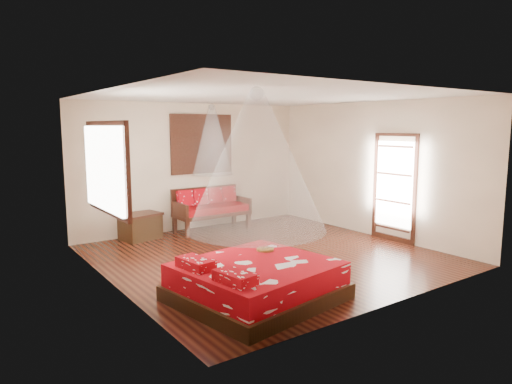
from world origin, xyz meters
The scene contains 10 objects.
room centered at (0.00, 0.00, 1.40)m, with size 5.54×5.54×2.84m.
bed centered at (-1.38, -1.60, 0.25)m, with size 2.23×2.08×0.63m.
daybed centered at (0.19, 2.38, 0.52)m, with size 1.65×0.73×0.94m.
storage_chest centered at (-1.41, 2.45, 0.27)m, with size 0.89×0.74×0.54m.
shutter_panel centered at (0.19, 2.72, 1.90)m, with size 1.52×0.06×1.32m.
window_left centered at (-2.71, 0.20, 1.70)m, with size 0.10×1.74×1.34m.
glazed_door centered at (2.72, -0.60, 1.07)m, with size 0.08×1.02×2.16m.
wine_tray centered at (-0.90, -1.17, 0.55)m, with size 0.25×0.25×0.21m.
mosquito_net_main centered at (-1.36, -1.60, 1.85)m, with size 1.81×1.81×1.80m, color silver.
mosquito_net_daybed centered at (0.19, 2.25, 2.00)m, with size 0.87×0.87×1.50m, color silver.
Camera 1 is at (-4.74, -6.36, 2.29)m, focal length 32.00 mm.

